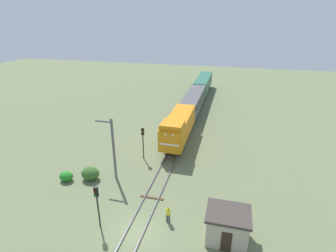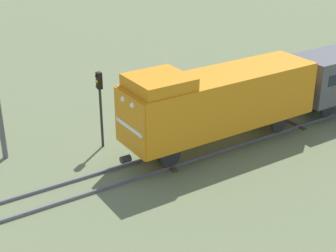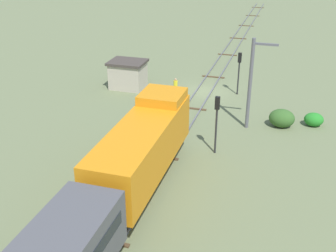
# 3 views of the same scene
# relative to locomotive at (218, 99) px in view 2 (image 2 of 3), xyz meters

# --- Properties ---
(locomotive) EXTENTS (2.90, 11.60, 4.60)m
(locomotive) POSITION_rel_locomotive_xyz_m (0.00, 0.00, 0.00)
(locomotive) COLOR orange
(locomotive) RESTS_ON railway_track
(traffic_signal_mid) EXTENTS (0.32, 0.34, 4.26)m
(traffic_signal_mid) POSITION_rel_locomotive_xyz_m (-3.40, -5.20, 0.19)
(traffic_signal_mid) COLOR #262628
(traffic_signal_mid) RESTS_ON ground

